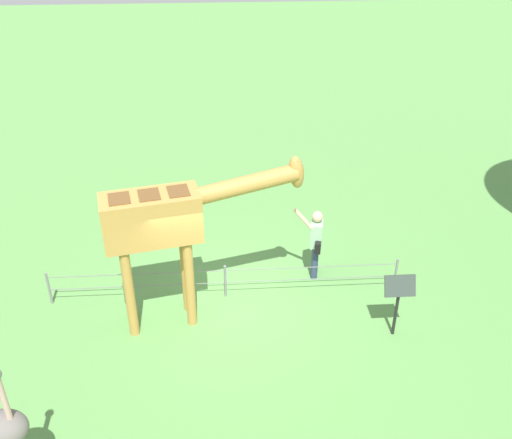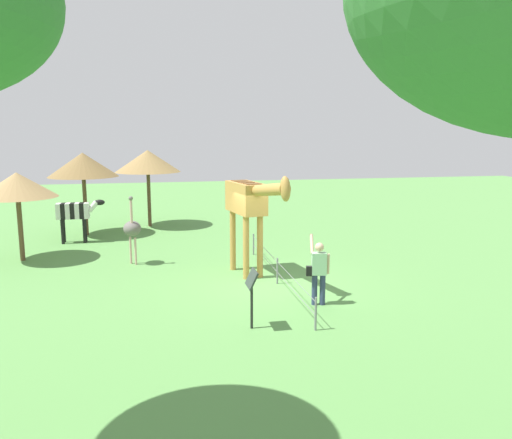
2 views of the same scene
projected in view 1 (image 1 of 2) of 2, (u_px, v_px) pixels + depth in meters
name	position (u px, v px, depth m)	size (l,w,h in m)	color
ground_plane	(226.00, 303.00, 11.80)	(60.00, 60.00, 0.00)	#568E47
giraffe	(169.00, 222.00, 10.28)	(3.69, 1.21, 3.19)	#BC8942
visitor	(316.00, 240.00, 12.13)	(0.68, 0.59, 1.72)	navy
ostrich	(2.00, 429.00, 7.74)	(0.70, 0.56, 2.25)	#CC9E93
info_sign	(399.00, 294.00, 10.54)	(0.56, 0.21, 1.32)	black
wire_fence	(225.00, 280.00, 11.79)	(7.05, 0.05, 0.75)	slate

